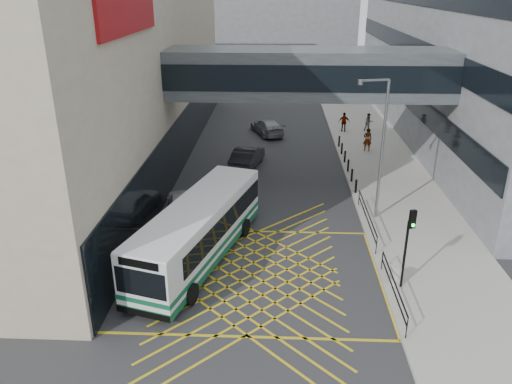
# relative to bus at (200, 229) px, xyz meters

# --- Properties ---
(ground) EXTENTS (120.00, 120.00, 0.00)m
(ground) POSITION_rel_bus_xyz_m (2.65, -1.44, -1.64)
(ground) COLOR #333335
(building_whsmith) EXTENTS (24.17, 42.00, 16.00)m
(building_whsmith) POSITION_rel_bus_xyz_m (-15.33, 14.56, 6.36)
(building_whsmith) COLOR #B7A88D
(building_whsmith) RESTS_ON ground
(building_far) EXTENTS (28.00, 16.00, 18.00)m
(building_far) POSITION_rel_bus_xyz_m (0.65, 58.56, 7.36)
(building_far) COLOR slate
(building_far) RESTS_ON ground
(skybridge) EXTENTS (20.00, 4.10, 3.00)m
(skybridge) POSITION_rel_bus_xyz_m (5.65, 10.56, 5.86)
(skybridge) COLOR #42474C
(skybridge) RESTS_ON ground
(pavement) EXTENTS (6.00, 54.00, 0.16)m
(pavement) POSITION_rel_bus_xyz_m (11.65, 13.56, -1.56)
(pavement) COLOR #AAA59C
(pavement) RESTS_ON ground
(box_junction) EXTENTS (12.00, 9.00, 0.01)m
(box_junction) POSITION_rel_bus_xyz_m (2.65, -1.44, -1.63)
(box_junction) COLOR gold
(box_junction) RESTS_ON ground
(bus) EXTENTS (5.47, 11.14, 3.05)m
(bus) POSITION_rel_bus_xyz_m (0.00, 0.00, 0.00)
(bus) COLOR white
(bus) RESTS_ON ground
(car_white) EXTENTS (2.89, 4.99, 1.49)m
(car_white) POSITION_rel_bus_xyz_m (-1.85, 5.07, -0.89)
(car_white) COLOR silver
(car_white) RESTS_ON ground
(car_dark) EXTENTS (2.91, 5.24, 1.55)m
(car_dark) POSITION_rel_bus_xyz_m (1.49, 13.69, -0.86)
(car_dark) COLOR black
(car_dark) RESTS_ON ground
(car_silver) EXTENTS (3.62, 5.18, 1.49)m
(car_silver) POSITION_rel_bus_xyz_m (2.78, 22.53, -0.89)
(car_silver) COLOR gray
(car_silver) RESTS_ON ground
(traffic_light) EXTENTS (0.31, 0.46, 3.87)m
(traffic_light) POSITION_rel_bus_xyz_m (9.45, -2.43, 1.04)
(traffic_light) COLOR black
(traffic_light) RESTS_ON pavement
(street_lamp) EXTENTS (1.81, 0.64, 8.02)m
(street_lamp) POSITION_rel_bus_xyz_m (9.38, 4.90, 3.09)
(street_lamp) COLOR slate
(street_lamp) RESTS_ON pavement
(litter_bin) EXTENTS (0.54, 0.54, 0.93)m
(litter_bin) POSITION_rel_bus_xyz_m (9.20, -2.14, -1.01)
(litter_bin) COLOR #ADA89E
(litter_bin) RESTS_ON pavement
(kerb_railings) EXTENTS (0.05, 12.54, 1.00)m
(kerb_railings) POSITION_rel_bus_xyz_m (8.80, 0.34, -0.76)
(kerb_railings) COLOR black
(kerb_railings) RESTS_ON pavement
(bollards) EXTENTS (0.14, 10.14, 0.90)m
(bollards) POSITION_rel_bus_xyz_m (8.90, 13.56, -1.03)
(bollards) COLOR black
(bollards) RESTS_ON pavement
(pedestrian_a) EXTENTS (0.77, 0.56, 1.90)m
(pedestrian_a) POSITION_rel_bus_xyz_m (11.02, 17.44, -0.53)
(pedestrian_a) COLOR gray
(pedestrian_a) RESTS_ON pavement
(pedestrian_b) EXTENTS (0.88, 0.61, 1.65)m
(pedestrian_b) POSITION_rel_bus_xyz_m (12.10, 23.39, -0.65)
(pedestrian_b) COLOR gray
(pedestrian_b) RESTS_ON pavement
(pedestrian_c) EXTENTS (1.08, 0.59, 1.76)m
(pedestrian_c) POSITION_rel_bus_xyz_m (9.83, 23.20, -0.59)
(pedestrian_c) COLOR gray
(pedestrian_c) RESTS_ON pavement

